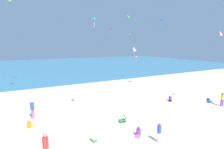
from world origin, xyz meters
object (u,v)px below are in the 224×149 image
person_5 (170,99)px  kite_magenta (110,29)px  cooler_box (94,139)px  kite_pink (220,33)px  person_2 (138,132)px  person_6 (46,145)px  kite_white (134,49)px  kite_lime (10,1)px  kite_yellow (130,35)px  beach_chair_near_camera (209,101)px  beach_chair_mid_beach (124,119)px  person_0 (159,131)px  person_4 (32,108)px  person_1 (222,98)px  kite_orange (136,57)px  kite_blue (162,19)px  kite_green (128,16)px  person_3 (30,125)px  kite_teal (94,18)px

person_5 → kite_magenta: size_ratio=0.55×
cooler_box → kite_pink: size_ratio=0.56×
person_2 → person_6: 6.61m
kite_white → person_5: bearing=-106.6°
kite_pink → kite_lime: bearing=133.5°
kite_yellow → beach_chair_near_camera: bearing=-85.9°
beach_chair_mid_beach → person_0: (0.45, -4.00, 0.58)m
person_4 → kite_magenta: kite_magenta is taller
beach_chair_near_camera → person_1: size_ratio=0.50×
person_6 → kite_orange: (22.65, 22.49, 3.21)m
kite_blue → kite_pink: 8.74m
beach_chair_mid_beach → kite_green: bearing=-108.1°
kite_magenta → kite_green: kite_green is taller
beach_chair_mid_beach → kite_orange: size_ratio=0.49×
person_0 → kite_yellow: 23.19m
beach_chair_near_camera → kite_magenta: size_ratio=0.56×
kite_pink → kite_white: bearing=86.4°
person_5 → kite_white: kite_white is taller
person_0 → kite_pink: bearing=-92.6°
kite_blue → kite_lime: 22.93m
person_1 → person_0: bearing=-8.3°
cooler_box → person_3: bearing=131.5°
kite_teal → kite_blue: bearing=22.6°
person_3 → kite_pink: (18.67, -3.92, 7.78)m
person_4 → kite_lime: bearing=-53.5°
kite_blue → kite_orange: size_ratio=0.96×
kite_lime → kite_white: (20.61, -3.39, -7.38)m
beach_chair_mid_beach → kite_yellow: (10.71, 15.28, 8.38)m
kite_teal → kite_pink: 13.47m
kite_blue → person_3: bearing=-166.3°
person_1 → kite_yellow: (-1.22, 16.99, 7.75)m
kite_teal → kite_green: bearing=47.2°
person_2 → person_4: size_ratio=0.41×
person_3 → kite_lime: kite_lime is taller
person_3 → kite_green: size_ratio=0.60×
person_1 → person_2: size_ratio=2.13×
kite_green → person_6: bearing=-134.6°
person_4 → person_5: bearing=-156.9°
kite_blue → kite_magenta: (-0.51, 15.34, -0.22)m
kite_pink → kite_white: (1.07, 17.18, -2.01)m
person_2 → kite_white: kite_white is taller
beach_chair_mid_beach → kite_pink: (11.20, -1.16, 7.77)m
beach_chair_mid_beach → person_5: person_5 is taller
kite_white → beach_chair_near_camera: bearing=-91.5°
beach_chair_mid_beach → person_2: person_2 is taller
person_0 → kite_green: size_ratio=1.28×
person_3 → kite_pink: 20.61m
kite_yellow → kite_magenta: 7.47m
person_5 → person_6: (-15.04, -4.73, 0.72)m
cooler_box → person_1: 15.51m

